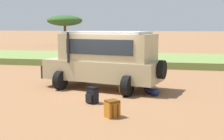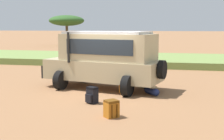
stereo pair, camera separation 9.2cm
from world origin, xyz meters
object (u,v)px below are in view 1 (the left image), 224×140
(acacia_tree_far_left, at_px, (65,21))
(backpack_cluster_center, at_px, (125,86))
(backpack_beside_front_wheel, at_px, (92,95))
(duffel_bag_low_black_case, at_px, (151,91))
(backpack_near_rear_wheel, at_px, (112,109))
(safari_vehicle, at_px, (105,59))

(acacia_tree_far_left, bearing_deg, backpack_cluster_center, -65.04)
(backpack_beside_front_wheel, relative_size, duffel_bag_low_black_case, 0.75)
(acacia_tree_far_left, bearing_deg, backpack_beside_front_wheel, -67.68)
(backpack_beside_front_wheel, bearing_deg, backpack_near_rear_wheel, -55.42)
(backpack_near_rear_wheel, bearing_deg, duffel_bag_low_black_case, 75.51)
(duffel_bag_low_black_case, xyz_separation_m, acacia_tree_far_left, (-14.40, 28.63, 3.24))
(safari_vehicle, distance_m, duffel_bag_low_black_case, 2.45)
(safari_vehicle, bearing_deg, backpack_beside_front_wheel, -86.47)
(backpack_beside_front_wheel, distance_m, backpack_cluster_center, 1.93)
(safari_vehicle, height_order, backpack_beside_front_wheel, safari_vehicle)
(backpack_beside_front_wheel, bearing_deg, acacia_tree_far_left, 112.32)
(safari_vehicle, distance_m, backpack_near_rear_wheel, 4.37)
(safari_vehicle, relative_size, backpack_cluster_center, 8.49)
(backpack_beside_front_wheel, relative_size, backpack_cluster_center, 0.89)
(backpack_cluster_center, height_order, duffel_bag_low_black_case, backpack_cluster_center)
(backpack_near_rear_wheel, height_order, acacia_tree_far_left, acacia_tree_far_left)
(safari_vehicle, bearing_deg, acacia_tree_far_left, 113.89)
(backpack_beside_front_wheel, bearing_deg, backpack_cluster_center, 63.05)
(safari_vehicle, distance_m, acacia_tree_far_left, 30.57)
(safari_vehicle, xyz_separation_m, acacia_tree_far_left, (-12.35, 27.89, 2.10))
(duffel_bag_low_black_case, bearing_deg, safari_vehicle, 160.07)
(safari_vehicle, bearing_deg, backpack_near_rear_wheel, -73.80)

